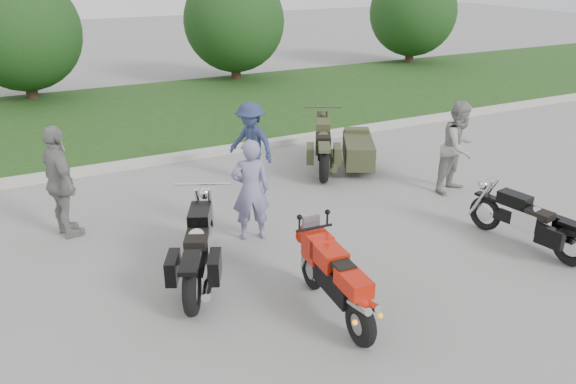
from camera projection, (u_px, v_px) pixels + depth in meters
name	position (u px, v px, depth m)	size (l,w,h in m)	color
ground	(326.00, 279.00, 8.15)	(80.00, 80.00, 0.00)	gray
curb	(196.00, 154.00, 13.06)	(60.00, 0.30, 0.15)	#B6B3AB
grass_strip	(152.00, 114.00, 16.48)	(60.00, 8.00, 0.14)	#385C1F
tree_mid_left	(21.00, 32.00, 17.18)	(3.60, 3.60, 4.00)	#3F2B1C
tree_mid_right	(234.00, 21.00, 20.07)	(3.60, 3.60, 4.00)	#3F2B1C
tree_far_right	(413.00, 12.00, 23.39)	(3.60, 3.60, 4.00)	#3F2B1C
sportbike_red	(336.00, 279.00, 7.12)	(0.39, 1.94, 0.92)	black
cruiser_left	(199.00, 251.00, 7.91)	(1.17, 2.31, 0.95)	black
cruiser_right	(533.00, 224.00, 8.86)	(0.60, 2.12, 0.82)	black
cruiser_sidecar	(344.00, 150.00, 12.18)	(1.91, 2.36, 0.97)	black
person_stripe	(251.00, 190.00, 9.02)	(0.62, 0.41, 1.71)	gray
person_grey	(459.00, 147.00, 10.90)	(0.88, 0.69, 1.81)	gray
person_denim	(251.00, 143.00, 11.36)	(1.09, 0.62, 1.68)	navy
person_back	(61.00, 182.00, 9.08)	(1.11, 0.46, 1.89)	gray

